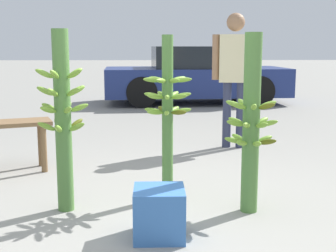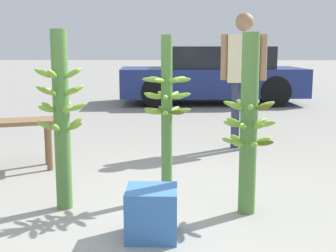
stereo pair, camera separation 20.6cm
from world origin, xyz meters
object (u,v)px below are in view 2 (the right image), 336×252
Objects in this scene: vendor_person at (243,67)px; parked_car at (213,75)px; banana_stalk_center at (167,112)px; banana_stalk_right at (249,125)px; market_bench at (5,130)px; produce_crate at (152,213)px; banana_stalk_left at (62,117)px.

vendor_person reaches higher than parked_car.
vendor_person is (0.88, 1.97, 0.27)m from banana_stalk_center.
market_bench is (-2.27, 1.18, -0.26)m from banana_stalk_right.
produce_crate is (-0.08, -0.81, -0.56)m from banana_stalk_center.
banana_stalk_center is at bearing 151.59° from banana_stalk_right.
parked_car is at bearing 82.82° from produce_crate.
market_bench is at bearing 153.02° from banana_stalk_center.
vendor_person is at bearing 70.96° from produce_crate.
vendor_person is at bearing 53.09° from banana_stalk_left.
produce_crate is (-0.69, -0.48, -0.51)m from banana_stalk_right.
vendor_person is at bearing 83.40° from banana_stalk_right.
banana_stalk_center is 2.17m from vendor_person.
banana_stalk_right is at bearing -2.98° from banana_stalk_left.
parked_car is at bearing 82.62° from banana_stalk_center.
vendor_person is 2.84m from market_bench.
market_bench is 3.28× the size of produce_crate.
vendor_person is 4.94× the size of produce_crate.
produce_crate is at bearing -37.66° from banana_stalk_left.
produce_crate is at bearing -66.12° from market_bench.
banana_stalk_right is 4.05× the size of produce_crate.
banana_stalk_left is 0.34× the size of parked_car.
banana_stalk_right is at bearing -28.41° from banana_stalk_center.
banana_stalk_right is at bearing -86.54° from vendor_person.
banana_stalk_left is 4.13× the size of produce_crate.
banana_stalk_center is 0.70m from banana_stalk_right.
banana_stalk_center is at bearing 84.44° from produce_crate.
banana_stalk_right is 0.82× the size of vendor_person.
vendor_person is at bearing 176.41° from parked_car.
produce_crate is (0.71, -0.55, -0.55)m from banana_stalk_left.
banana_stalk_center is 6.72m from parked_car.
vendor_person is at bearing 65.92° from banana_stalk_center.
banana_stalk_center is 0.33× the size of parked_car.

